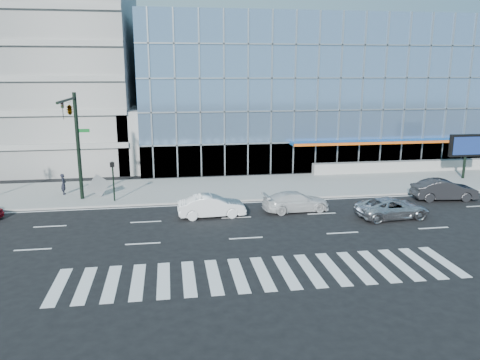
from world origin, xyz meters
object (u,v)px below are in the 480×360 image
Objects in this scene: traffic_signal at (72,122)px; white_suv at (296,201)px; ped_signal_post at (113,175)px; dark_sedan at (444,190)px; marquee_sign at (466,146)px; tilted_panel at (99,185)px; white_sedan at (212,206)px; silver_suv at (392,208)px; pedestrian at (64,184)px.

traffic_signal reaches higher than white_suv.
dark_sedan is (24.89, -2.94, -1.35)m from ped_signal_post.
traffic_signal is 16.73m from white_suv.
ped_signal_post is (2.50, 0.37, -4.02)m from traffic_signal.
traffic_signal is 4.75m from ped_signal_post.
marquee_sign reaches higher than dark_sedan.
tilted_panel reaches higher than white_suv.
traffic_signal is 1.69× the size of white_suv.
traffic_signal is 11.57m from white_sedan.
white_sedan is (-12.00, 2.11, 0.06)m from silver_suv.
silver_suv is at bearing -38.41° from tilted_panel.
ped_signal_post reaches higher than silver_suv.
marquee_sign is 0.84× the size of dark_sedan.
silver_suv is (21.38, -6.18, -5.48)m from traffic_signal.
ped_signal_post reaches higher than tilted_panel.
pedestrian is (-4.13, 2.61, -1.16)m from ped_signal_post.
pedestrian reaches higher than white_suv.
marquee_sign is 0.88× the size of white_sedan.
marquee_sign is 34.69m from pedestrian.
marquee_sign is 15.25m from silver_suv.
dark_sedan is at bearing -103.55° from pedestrian.
tilted_panel is (1.21, 1.78, -5.10)m from traffic_signal.
marquee_sign reaches higher than ped_signal_post.
white_suv is (15.38, -3.65, -5.48)m from traffic_signal.
pedestrian is at bearing 118.62° from traffic_signal.
pedestrian is (-29.02, 5.55, 0.19)m from dark_sedan.
dark_sedan is at bearing -63.98° from silver_suv.
tilted_panel is at bearing 86.50° from dark_sedan.
traffic_signal is at bearing 68.86° from silver_suv.
tilted_panel is at bearing 52.00° from white_sedan.
ped_signal_post reaches higher than pedestrian.
ped_signal_post is 0.66× the size of white_sedan.
tilted_panel is at bearing -115.84° from pedestrian.
ped_signal_post is 2.31× the size of tilted_panel.
white_sedan is at bearing 74.99° from silver_suv.
ped_signal_post is 25.10m from dark_sedan.
marquee_sign is at bearing -91.99° from pedestrian.
dark_sedan reaches higher than silver_suv.
traffic_signal is 22.92m from silver_suv.
marquee_sign is 2.42× the size of pedestrian.
ped_signal_post is 0.61× the size of silver_suv.
dark_sedan is (-5.61, -5.99, -2.28)m from marquee_sign.
traffic_signal reaches higher than white_sedan.
tilted_panel is (2.84, -1.21, 0.09)m from pedestrian.
ped_signal_post is 0.75× the size of marquee_sign.
white_suv is at bearing -88.53° from white_sedan.
tilted_panel is (-20.18, 7.95, 0.38)m from silver_suv.
white_sedan is 2.74× the size of pedestrian.
traffic_signal reaches higher than dark_sedan.
marquee_sign reaches higher than white_suv.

